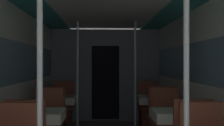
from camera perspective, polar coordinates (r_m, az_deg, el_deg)
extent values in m
cube|color=silver|center=(4.39, -17.77, -3.66)|extent=(0.05, 8.41, 2.12)
cube|color=#7A9EB7|center=(4.38, -17.62, 0.10)|extent=(0.03, 7.73, 0.58)
cube|color=silver|center=(4.44, 16.16, -3.61)|extent=(0.05, 8.41, 2.12)
cube|color=#7A9EB7|center=(4.43, 16.01, 0.10)|extent=(0.03, 7.73, 0.58)
cube|color=white|center=(4.30, -0.70, 11.16)|extent=(2.57, 8.41, 0.04)
cube|color=teal|center=(4.40, -14.82, 10.44)|extent=(0.46, 8.07, 0.03)
cube|color=teal|center=(4.44, 13.27, 10.34)|extent=(0.46, 8.07, 0.03)
cube|color=slate|center=(7.29, -1.21, -2.21)|extent=(2.52, 0.08, 2.12)
cube|color=black|center=(7.25, -1.20, -3.57)|extent=(0.64, 0.01, 1.70)
cylinder|color=silver|center=(2.35, -13.07, -6.84)|extent=(0.04, 0.04, 2.12)
cube|color=#B2B2B7|center=(4.19, -13.13, -8.69)|extent=(0.59, 0.59, 0.02)
cube|color=white|center=(4.20, -13.13, -9.38)|extent=(0.63, 0.63, 0.13)
cube|color=brown|center=(3.45, -15.65, -10.63)|extent=(0.43, 0.04, 0.50)
cube|color=brown|center=(4.79, -11.77, -11.01)|extent=(0.43, 0.43, 0.05)
cube|color=brown|center=(4.93, -11.38, -7.42)|extent=(0.43, 0.04, 0.50)
cylinder|color=#B7B7BC|center=(5.97, -9.77, -9.50)|extent=(0.09, 0.09, 0.69)
cube|color=#B2B2B7|center=(5.92, -9.77, -6.14)|extent=(0.59, 0.59, 0.02)
cube|color=white|center=(5.93, -9.77, -6.63)|extent=(0.63, 0.63, 0.13)
cube|color=brown|center=(5.40, -10.61, -9.74)|extent=(0.43, 0.43, 0.05)
cube|color=brown|center=(5.17, -10.93, -7.08)|extent=(0.43, 0.04, 0.50)
cube|color=brown|center=(6.55, -9.07, -10.03)|extent=(0.37, 0.37, 0.40)
cube|color=brown|center=(6.52, -9.07, -8.07)|extent=(0.43, 0.43, 0.05)
cube|color=brown|center=(6.68, -8.86, -5.48)|extent=(0.43, 0.04, 0.50)
cylinder|color=silver|center=(5.86, -6.32, -2.75)|extent=(0.04, 0.04, 2.12)
cylinder|color=silver|center=(2.39, 13.45, -6.73)|extent=(0.04, 0.04, 2.12)
cube|color=#B2B2B7|center=(4.22, 11.70, -8.61)|extent=(0.59, 0.59, 0.02)
cube|color=white|center=(4.23, 11.70, -9.29)|extent=(0.63, 0.63, 0.13)
cube|color=brown|center=(3.50, 14.70, -10.50)|extent=(0.43, 0.04, 0.50)
cube|color=brown|center=(4.82, 10.07, -10.93)|extent=(0.43, 0.43, 0.05)
cube|color=brown|center=(4.97, 9.60, -7.37)|extent=(0.43, 0.04, 0.50)
cylinder|color=#B7B7BC|center=(6.00, 7.66, -9.45)|extent=(0.09, 0.09, 0.69)
cube|color=#B2B2B7|center=(5.95, 7.65, -6.11)|extent=(0.59, 0.59, 0.02)
cube|color=white|center=(5.96, 7.65, -6.60)|extent=(0.63, 0.63, 0.13)
cube|color=brown|center=(5.43, 8.67, -9.69)|extent=(0.43, 0.43, 0.05)
cube|color=brown|center=(5.20, 9.06, -7.04)|extent=(0.43, 0.04, 0.50)
cube|color=brown|center=(6.58, 6.82, -9.99)|extent=(0.37, 0.37, 0.40)
cube|color=brown|center=(6.54, 6.82, -8.04)|extent=(0.43, 0.43, 0.05)
cube|color=brown|center=(6.70, 6.56, -5.46)|extent=(0.43, 0.04, 0.50)
cylinder|color=silver|center=(5.87, 4.24, -2.74)|extent=(0.04, 0.04, 2.12)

